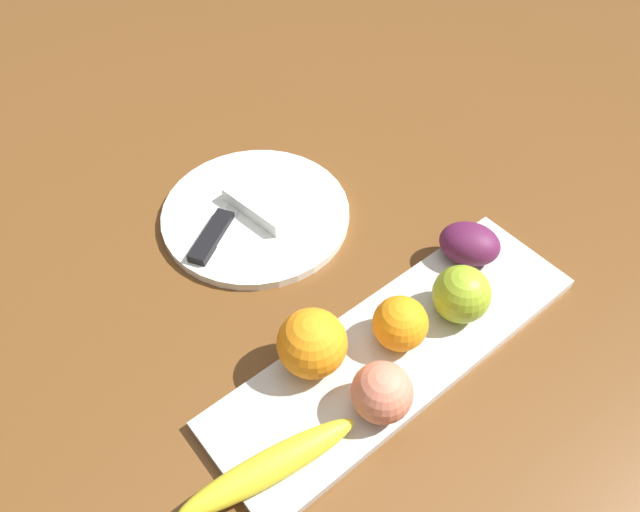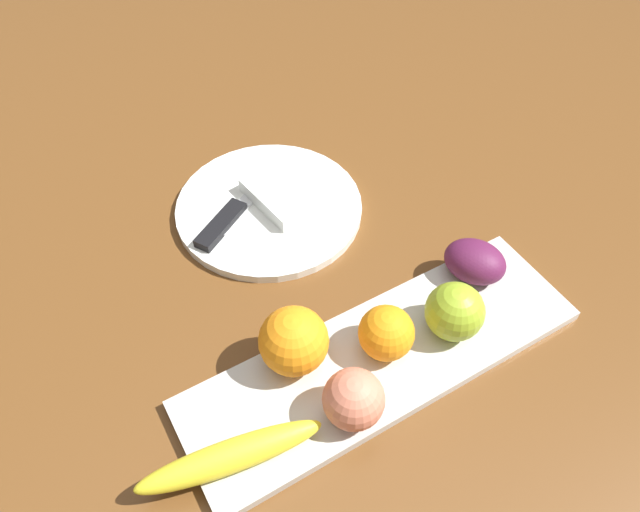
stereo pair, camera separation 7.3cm
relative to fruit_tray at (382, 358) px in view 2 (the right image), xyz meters
The scene contains 11 objects.
ground_plane 0.02m from the fruit_tray, 150.83° to the right, with size 2.40×2.40×0.00m, color brown.
fruit_tray is the anchor object (origin of this frame).
apple 0.10m from the fruit_tray, ahead, with size 0.07×0.07×0.07m, color #8FAF26.
banana 0.20m from the fruit_tray, behind, with size 0.19×0.03×0.03m, color yellow.
orange_near_apple 0.04m from the fruit_tray, 47.35° to the left, with size 0.06×0.06×0.06m, color orange.
orange_near_banana 0.11m from the fruit_tray, 152.98° to the left, with size 0.08×0.08×0.08m, color orange.
peach 0.09m from the fruit_tray, 147.90° to the right, with size 0.06×0.06×0.06m, color #D7775B.
grape_bunch 0.17m from the fruit_tray, 14.24° to the left, with size 0.08×0.06×0.05m, color #561A3F.
dinner_plate 0.28m from the fruit_tray, 90.00° to the left, with size 0.26×0.26×0.01m, color white.
folded_napkin 0.28m from the fruit_tray, 83.42° to the left, with size 0.10×0.10×0.02m, color white.
knife 0.28m from the fruit_tray, 102.40° to the left, with size 0.17×0.11×0.01m.
Camera 2 is at (-0.22, -0.26, 0.60)m, focal length 33.95 mm.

